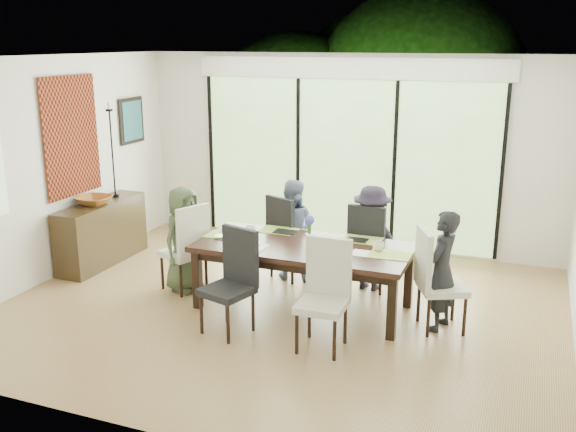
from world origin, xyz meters
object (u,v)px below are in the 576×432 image
(chair_far_left, at_px, (292,236))
(chair_right_end, at_px, (443,280))
(chair_far_right, at_px, (372,245))
(laptop, at_px, (229,238))
(person_right_end, at_px, (442,271))
(person_far_left, at_px, (292,229))
(bowl, at_px, (94,200))
(vase, at_px, (309,239))
(chair_near_right, at_px, (322,297))
(cup_b, at_px, (314,245))
(cup_c, at_px, (378,246))
(cup_a, at_px, (250,230))
(table_top, at_px, (303,247))
(sideboard, at_px, (102,233))
(chair_left_end, at_px, (183,246))
(person_far_right, at_px, (371,238))
(person_left_end, at_px, (184,239))
(chair_near_left, at_px, (226,283))

(chair_far_left, bearing_deg, chair_right_end, -179.26)
(chair_far_right, bearing_deg, laptop, 39.16)
(chair_far_left, xyz_separation_m, person_right_end, (1.93, -0.85, 0.09))
(person_far_left, bearing_deg, bowl, 8.02)
(person_right_end, height_order, laptop, person_right_end)
(person_far_left, relative_size, vase, 10.75)
(chair_far_right, relative_size, bowl, 2.45)
(chair_near_right, distance_m, vase, 1.05)
(chair_right_end, distance_m, chair_near_right, 1.33)
(person_right_end, xyz_separation_m, person_far_left, (-1.93, 0.83, 0.00))
(cup_b, relative_size, cup_c, 0.81)
(bowl, bearing_deg, chair_right_end, -4.24)
(person_right_end, relative_size, cup_a, 10.40)
(table_top, distance_m, sideboard, 3.03)
(table_top, relative_size, cup_a, 19.35)
(laptop, distance_m, bowl, 2.18)
(cup_a, bearing_deg, cup_c, -1.91)
(chair_left_end, xyz_separation_m, cup_a, (0.80, 0.15, 0.24))
(chair_near_right, height_order, vase, chair_near_right)
(sideboard, bearing_deg, vase, -7.18)
(laptop, height_order, cup_c, cup_c)
(laptop, bearing_deg, cup_a, 37.46)
(vase, bearing_deg, table_top, -135.00)
(sideboard, bearing_deg, cup_c, -5.02)
(vase, bearing_deg, chair_near_right, -63.94)
(person_far_right, bearing_deg, bowl, 13.16)
(chair_far_left, distance_m, chair_far_right, 1.00)
(chair_near_right, height_order, person_far_left, person_far_left)
(person_far_right, distance_m, cup_a, 1.43)
(person_far_left, bearing_deg, chair_far_left, -93.10)
(chair_left_end, xyz_separation_m, person_left_end, (0.02, -0.00, 0.09))
(sideboard, bearing_deg, laptop, -14.01)
(cup_c, distance_m, sideboard, 3.81)
(chair_far_left, height_order, chair_near_left, same)
(chair_far_left, distance_m, bowl, 2.61)
(vase, distance_m, cup_c, 0.75)
(person_left_end, height_order, cup_c, person_left_end)
(chair_far_right, relative_size, sideboard, 0.73)
(chair_left_end, distance_m, vase, 1.57)
(cup_c, bearing_deg, person_left_end, -177.49)
(chair_near_left, bearing_deg, vase, 76.12)
(cup_a, distance_m, sideboard, 2.33)
(chair_far_right, relative_size, person_left_end, 0.85)
(cup_b, bearing_deg, person_far_left, 122.83)
(table_top, xyz_separation_m, vase, (0.05, 0.05, 0.09))
(chair_right_end, distance_m, person_far_left, 2.12)
(vase, bearing_deg, person_right_end, -2.00)
(person_right_end, relative_size, bowl, 2.87)
(chair_near_left, bearing_deg, chair_near_right, 16.99)
(cup_c, bearing_deg, person_far_right, 108.90)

